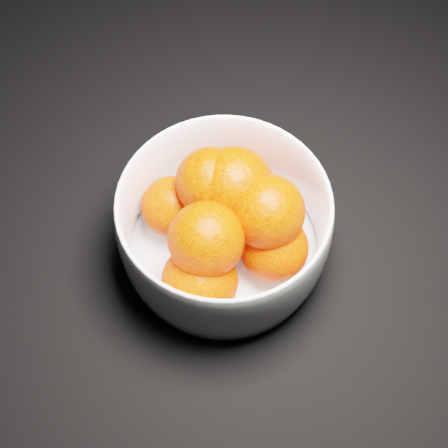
{
  "coord_description": "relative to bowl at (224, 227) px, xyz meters",
  "views": [
    {
      "loc": [
        -0.27,
        -0.55,
        0.58
      ],
      "look_at": [
        -0.25,
        -0.25,
        0.06
      ],
      "focal_mm": 50.0,
      "sensor_mm": 36.0,
      "label": 1
    }
  ],
  "objects": [
    {
      "name": "bowl",
      "position": [
        0.0,
        0.0,
        0.0
      ],
      "size": [
        0.21,
        0.21,
        0.1
      ],
      "rotation": [
        0.0,
        0.0,
        -0.17
      ],
      "color": "white",
      "rests_on": "ground"
    },
    {
      "name": "orange_pile",
      "position": [
        0.0,
        0.0,
        0.01
      ],
      "size": [
        0.16,
        0.17,
        0.11
      ],
      "color": "#FF3404",
      "rests_on": "bowl"
    },
    {
      "name": "ground",
      "position": [
        0.25,
        0.25,
        -0.05
      ],
      "size": [
        3.0,
        3.0,
        0.0
      ],
      "primitive_type": "cube",
      "color": "black",
      "rests_on": "ground"
    }
  ]
}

